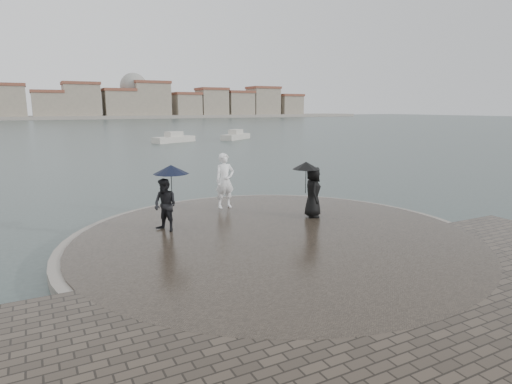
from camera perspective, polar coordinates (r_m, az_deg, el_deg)
ground at (r=10.41m, az=12.68°, el=-12.48°), size 400.00×400.00×0.00m
kerb_ring at (r=13.02m, az=2.68°, el=-6.57°), size 12.50×12.50×0.32m
quay_tip at (r=13.02m, az=2.68°, el=-6.48°), size 11.90×11.90×0.36m
statue at (r=16.26m, az=-4.18°, el=1.52°), size 0.77×0.51×2.09m
visitor_left at (r=13.44m, az=-11.78°, el=-0.31°), size 1.28×1.16×2.04m
visitor_right at (r=14.93m, az=7.42°, el=0.76°), size 1.19×1.10×1.95m
far_skyline at (r=167.90m, az=-28.19°, el=10.42°), size 260.00×20.00×37.00m
boats at (r=54.55m, az=-6.65°, el=7.19°), size 14.16×5.15×1.50m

